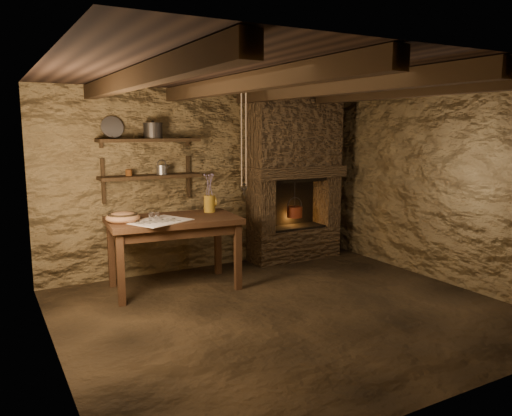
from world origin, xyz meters
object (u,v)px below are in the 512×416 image
work_table (174,250)px  stoneware_jug (210,196)px  iron_stockpot (153,131)px  red_pot (295,211)px  wooden_bowl (123,218)px

work_table → stoneware_jug: size_ratio=3.22×
work_table → iron_stockpot: bearing=99.3°
work_table → iron_stockpot: size_ratio=6.85×
stoneware_jug → red_pot: bearing=31.7°
iron_stockpot → work_table: bearing=-86.1°
wooden_bowl → iron_stockpot: size_ratio=1.66×
stoneware_jug → iron_stockpot: size_ratio=2.12×
work_table → wooden_bowl: wooden_bowl is taller
wooden_bowl → red_pot: bearing=8.7°
wooden_bowl → red_pot: (2.57, 0.39, -0.19)m
stoneware_jug → iron_stockpot: bearing=166.9°
red_pot → stoneware_jug: bearing=-169.4°
work_table → red_pot: bearing=17.2°
red_pot → work_table: bearing=-168.1°
wooden_bowl → iron_stockpot: (0.54, 0.51, 0.95)m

